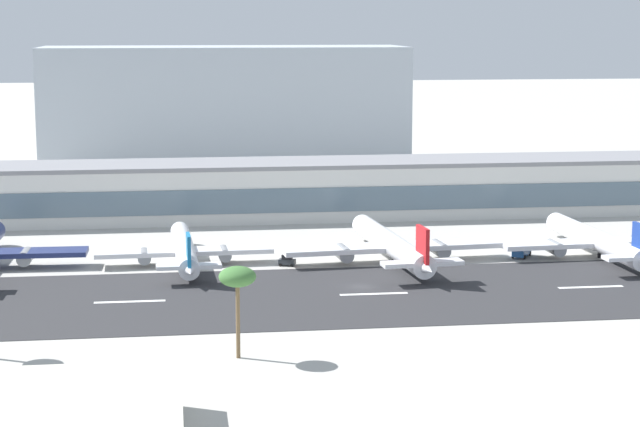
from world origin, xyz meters
TOP-DOWN VIEW (x-y plane):
  - ground_plane at (0.00, 0.00)m, footprint 1400.00×1400.00m
  - runway_strip at (0.00, -5.73)m, footprint 800.00×43.54m
  - runway_centreline_dash_3 at (-40.64, -5.73)m, footprint 12.00×1.20m
  - runway_centreline_dash_4 at (1.38, -5.73)m, footprint 12.00×1.20m
  - runway_centreline_dash_5 at (40.77, -5.73)m, footprint 12.00×1.20m
  - terminal_building at (-9.43, 74.37)m, footprint 200.57×20.87m
  - distant_hotel_block at (-15.78, 170.30)m, footprint 115.38×36.62m
  - airliner_blue_tail_gate_1 at (-30.99, 22.09)m, footprint 34.69×44.41m
  - airliner_red_tail_gate_2 at (9.75, 19.14)m, footprint 44.25×50.44m
  - airliner_navy_tail_gate_3 at (51.90, 19.02)m, footprint 40.58×47.80m
  - service_box_truck_0 at (36.53, 21.41)m, footprint 5.29×6.34m
  - service_baggage_tug_1 at (-11.25, 19.29)m, footprint 3.56×2.74m
  - palm_tree_1 at (-24.28, -40.18)m, footprint 5.26×5.26m

SIDE VIEW (x-z plane):
  - ground_plane at x=0.00m, z-range 0.00..0.00m
  - runway_strip at x=0.00m, z-range 0.00..0.08m
  - runway_centreline_dash_3 at x=-40.64m, z-range 0.08..0.09m
  - runway_centreline_dash_4 at x=1.38m, z-range 0.08..0.09m
  - runway_centreline_dash_5 at x=40.77m, z-range 0.08..0.09m
  - service_baggage_tug_1 at x=-11.25m, z-range -0.05..2.15m
  - service_box_truck_0 at x=36.53m, z-range 0.16..3.41m
  - airliner_blue_tail_gate_1 at x=-30.99m, z-range -1.68..7.59m
  - airliner_navy_tail_gate_3 at x=51.90m, z-range -1.81..8.16m
  - airliner_red_tail_gate_2 at x=9.75m, z-range -1.91..8.62m
  - terminal_building at x=-9.43m, z-range 0.00..13.69m
  - palm_tree_1 at x=-24.28m, z-range 4.88..18.09m
  - distant_hotel_block at x=-15.78m, z-range 0.00..39.00m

